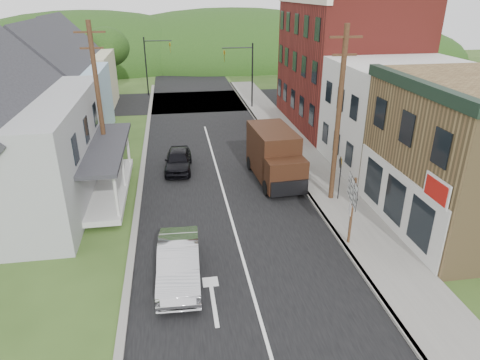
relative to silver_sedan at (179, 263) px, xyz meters
name	(u,v)px	position (x,y,z in m)	size (l,w,h in m)	color
ground	(238,243)	(2.66, 2.20, -0.74)	(120.00, 120.00, 0.00)	#2D4719
road	(215,162)	(2.66, 12.20, -0.74)	(9.00, 90.00, 0.02)	black
cross_road	(197,101)	(2.66, 29.20, -0.74)	(60.00, 9.00, 0.02)	black
sidewalk_right	(310,167)	(8.56, 10.20, -0.67)	(2.80, 55.00, 0.15)	slate
curb_right	(290,168)	(7.21, 10.20, -0.67)	(0.20, 55.00, 0.15)	slate
curb_left	(141,178)	(-1.99, 10.20, -0.68)	(0.30, 55.00, 0.12)	slate
storefront_white	(401,117)	(13.96, 9.70, 2.51)	(8.00, 7.00, 6.50)	silver
storefront_red	(345,64)	(13.96, 19.20, 4.26)	(8.00, 12.00, 10.00)	maroon
house_blue	(55,89)	(-8.34, 19.20, 2.95)	(7.14, 8.16, 7.28)	#99B9D1
house_cream	(72,69)	(-8.84, 28.20, 2.95)	(7.14, 8.16, 7.28)	beige
utility_pole_right	(338,116)	(8.26, 5.70, 3.91)	(1.60, 0.26, 9.00)	#472D19
utility_pole_left	(99,104)	(-3.84, 10.20, 3.91)	(1.60, 0.26, 9.00)	#472D19
traffic_signal_right	(245,68)	(6.96, 25.70, 3.01)	(2.87, 0.20, 6.00)	black
traffic_signal_left	(152,59)	(-1.64, 32.70, 3.01)	(2.87, 0.20, 6.00)	black
tree_left_d	(106,47)	(-6.34, 34.20, 4.14)	(4.80, 4.80, 6.94)	#382616
forested_ridge	(186,60)	(2.66, 57.20, -0.74)	(90.00, 30.00, 16.00)	black
silver_sedan	(179,263)	(0.00, 0.00, 0.00)	(1.57, 4.52, 1.49)	silver
dark_sedan	(178,160)	(0.28, 11.19, -0.08)	(1.58, 3.92, 1.34)	black
delivery_van	(275,156)	(5.85, 8.75, 0.79)	(2.53, 5.53, 3.02)	black
route_sign_cluster	(352,201)	(7.42, 1.30, 1.43)	(0.43, 1.76, 3.12)	#472D19
warning_sign	(340,172)	(8.56, 5.50, 0.96)	(0.16, 0.67, 2.43)	black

